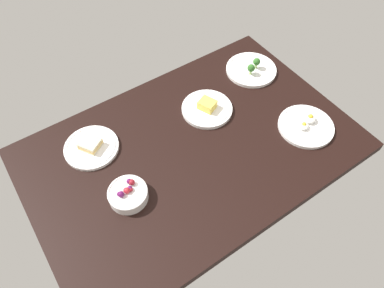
# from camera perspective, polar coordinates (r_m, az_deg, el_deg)

# --- Properties ---
(dining_table) EXTENTS (1.25, 0.82, 0.04)m
(dining_table) POSITION_cam_1_polar(r_m,az_deg,el_deg) (1.42, 0.00, -0.96)
(dining_table) COLOR black
(dining_table) RESTS_ON ground
(bowl_berries) EXTENTS (0.14, 0.14, 0.06)m
(bowl_berries) POSITION_cam_1_polar(r_m,az_deg,el_deg) (1.29, -10.01, -7.74)
(bowl_berries) COLOR white
(bowl_berries) RESTS_ON dining_table
(plate_broccoli) EXTENTS (0.23, 0.23, 0.07)m
(plate_broccoli) POSITION_cam_1_polar(r_m,az_deg,el_deg) (1.71, 9.31, 11.52)
(plate_broccoli) COLOR white
(plate_broccoli) RESTS_ON dining_table
(plate_cheese) EXTENTS (0.21, 0.21, 0.05)m
(plate_cheese) POSITION_cam_1_polar(r_m,az_deg,el_deg) (1.52, 2.37, 5.65)
(plate_cheese) COLOR white
(plate_cheese) RESTS_ON dining_table
(plate_eggs) EXTENTS (0.22, 0.22, 0.05)m
(plate_eggs) POSITION_cam_1_polar(r_m,az_deg,el_deg) (1.53, 17.48, 2.80)
(plate_eggs) COLOR white
(plate_eggs) RESTS_ON dining_table
(plate_sandwich) EXTENTS (0.21, 0.21, 0.05)m
(plate_sandwich) POSITION_cam_1_polar(r_m,az_deg,el_deg) (1.44, -15.54, -0.42)
(plate_sandwich) COLOR white
(plate_sandwich) RESTS_ON dining_table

